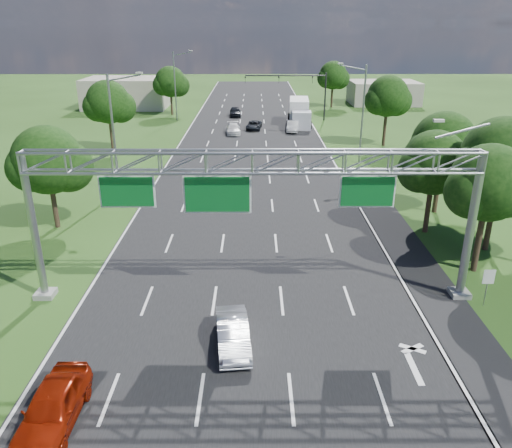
{
  "coord_description": "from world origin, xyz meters",
  "views": [
    {
      "loc": [
        0.36,
        -11.7,
        13.78
      ],
      "look_at": [
        0.44,
        13.6,
        3.58
      ],
      "focal_mm": 35.0,
      "sensor_mm": 36.0,
      "label": 1
    }
  ],
  "objects_px": {
    "sign_gantry": "(254,174)",
    "traffic_signal": "(302,86)",
    "box_truck": "(299,113)",
    "silver_sedan": "(233,334)",
    "regulatory_sign": "(488,280)",
    "red_coupe": "(53,406)"
  },
  "relations": [
    {
      "from": "silver_sedan",
      "to": "sign_gantry",
      "type": "bearing_deg",
      "value": 71.7
    },
    {
      "from": "traffic_signal",
      "to": "regulatory_sign",
      "type": "bearing_deg",
      "value": -84.8
    },
    {
      "from": "traffic_signal",
      "to": "sign_gantry",
      "type": "bearing_deg",
      "value": -97.68
    },
    {
      "from": "sign_gantry",
      "to": "silver_sedan",
      "type": "relative_size",
      "value": 5.77
    },
    {
      "from": "traffic_signal",
      "to": "red_coupe",
      "type": "relative_size",
      "value": 2.71
    },
    {
      "from": "sign_gantry",
      "to": "box_truck",
      "type": "bearing_deg",
      "value": 82.46
    },
    {
      "from": "traffic_signal",
      "to": "box_truck",
      "type": "xyz_separation_m",
      "value": [
        -0.56,
        -3.24,
        -3.47
      ]
    },
    {
      "from": "sign_gantry",
      "to": "box_truck",
      "type": "xyz_separation_m",
      "value": [
        6.59,
        49.77,
        -5.19
      ]
    },
    {
      "from": "regulatory_sign",
      "to": "red_coupe",
      "type": "height_order",
      "value": "regulatory_sign"
    },
    {
      "from": "silver_sedan",
      "to": "box_truck",
      "type": "distance_m",
      "value": 54.82
    },
    {
      "from": "box_truck",
      "to": "silver_sedan",
      "type": "bearing_deg",
      "value": -93.84
    },
    {
      "from": "sign_gantry",
      "to": "regulatory_sign",
      "type": "bearing_deg",
      "value": -4.83
    },
    {
      "from": "red_coupe",
      "to": "box_truck",
      "type": "distance_m",
      "value": 60.66
    },
    {
      "from": "traffic_signal",
      "to": "red_coupe",
      "type": "height_order",
      "value": "traffic_signal"
    },
    {
      "from": "regulatory_sign",
      "to": "silver_sedan",
      "type": "relative_size",
      "value": 0.52
    },
    {
      "from": "sign_gantry",
      "to": "regulatory_sign",
      "type": "relative_size",
      "value": 11.19
    },
    {
      "from": "regulatory_sign",
      "to": "red_coupe",
      "type": "relative_size",
      "value": 0.47
    },
    {
      "from": "sign_gantry",
      "to": "box_truck",
      "type": "height_order",
      "value": "sign_gantry"
    },
    {
      "from": "regulatory_sign",
      "to": "box_truck",
      "type": "bearing_deg",
      "value": 96.16
    },
    {
      "from": "sign_gantry",
      "to": "traffic_signal",
      "type": "distance_m",
      "value": 53.51
    },
    {
      "from": "red_coupe",
      "to": "silver_sedan",
      "type": "relative_size",
      "value": 1.11
    },
    {
      "from": "regulatory_sign",
      "to": "red_coupe",
      "type": "xyz_separation_m",
      "value": [
        -19.43,
        -8.24,
        -0.74
      ]
    }
  ]
}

